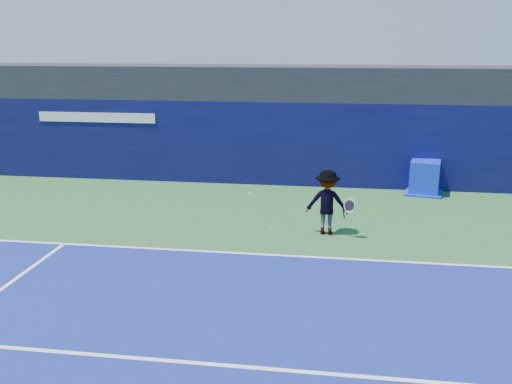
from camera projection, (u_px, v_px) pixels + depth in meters
ground at (233, 309)px, 11.11m from camera, size 80.00×80.00×0.00m
baseline at (256, 254)px, 13.98m from camera, size 24.00×0.10×0.01m
service_line at (210, 364)px, 9.20m from camera, size 24.00×0.10×0.01m
stadium_band at (289, 82)px, 21.20m from camera, size 36.00×3.00×1.20m
back_wall_assembly at (286, 143)px, 20.77m from camera, size 36.00×1.03×3.00m
equipment_cart at (425, 179)px, 19.46m from camera, size 1.40×1.40×1.15m
tennis_player at (327, 202)px, 15.30m from camera, size 1.34×0.75×1.76m
tennis_ball at (250, 194)px, 15.60m from camera, size 0.07×0.07×0.07m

